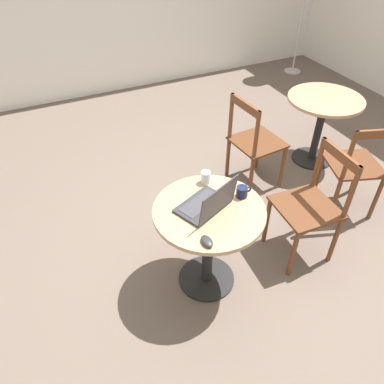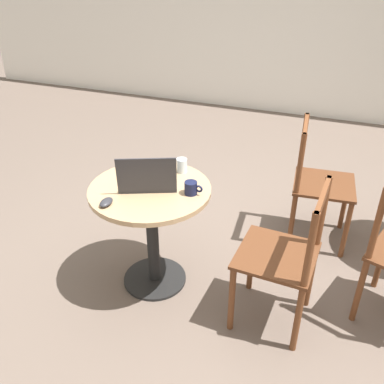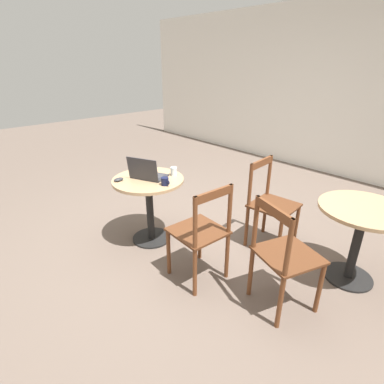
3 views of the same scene
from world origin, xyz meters
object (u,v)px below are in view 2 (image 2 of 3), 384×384
(chair_near_right, at_px, (284,258))
(chair_mid_left, at_px, (318,184))
(cafe_table_near, at_px, (151,213))
(mug, at_px, (191,188))
(drinking_glass, at_px, (182,165))
(mouse, at_px, (106,202))
(laptop, at_px, (148,180))

(chair_near_right, relative_size, chair_mid_left, 1.00)
(cafe_table_near, distance_m, mug, 0.33)
(chair_near_right, distance_m, drinking_glass, 0.84)
(chair_mid_left, bearing_deg, mouse, -133.51)
(chair_near_right, height_order, mug, chair_near_right)
(chair_near_right, relative_size, mug, 8.41)
(mouse, xyz_separation_m, mug, (0.40, 0.27, 0.02))
(cafe_table_near, height_order, chair_mid_left, chair_mid_left)
(drinking_glass, bearing_deg, chair_mid_left, 36.82)
(mouse, distance_m, drinking_glass, 0.56)
(chair_mid_left, xyz_separation_m, mug, (-0.65, -0.83, 0.29))
(drinking_glass, bearing_deg, mug, -57.16)
(mug, bearing_deg, chair_mid_left, 51.89)
(laptop, height_order, mouse, laptop)
(mug, distance_m, drinking_glass, 0.28)
(cafe_table_near, relative_size, chair_near_right, 0.80)
(chair_near_right, height_order, mouse, chair_near_right)
(mouse, height_order, drinking_glass, drinking_glass)
(chair_mid_left, relative_size, mug, 8.41)
(cafe_table_near, relative_size, drinking_glass, 8.21)
(chair_near_right, distance_m, mouse, 1.02)
(chair_mid_left, xyz_separation_m, mouse, (-1.05, -1.10, 0.26))
(laptop, height_order, drinking_glass, laptop)
(cafe_table_near, distance_m, chair_mid_left, 1.25)
(chair_near_right, bearing_deg, drinking_glass, 157.10)
(chair_near_right, relative_size, mouse, 9.08)
(cafe_table_near, bearing_deg, drinking_glass, 68.02)
(chair_mid_left, bearing_deg, cafe_table_near, -136.63)
(cafe_table_near, distance_m, laptop, 0.22)
(mouse, relative_size, drinking_glass, 1.13)
(cafe_table_near, distance_m, mouse, 0.35)
(drinking_glass, bearing_deg, mouse, -116.05)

